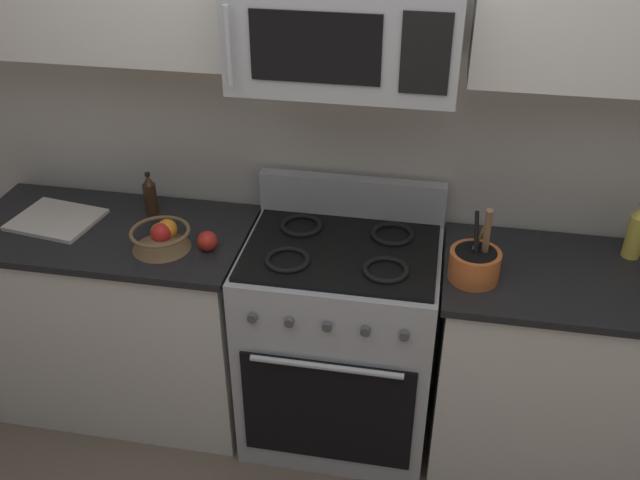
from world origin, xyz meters
TOP-DOWN VIEW (x-y plane):
  - wall_back at (0.00, 0.98)m, footprint 8.00×0.10m
  - counter_left at (-0.96, 0.61)m, footprint 1.14×0.60m
  - range_oven at (-0.00, 0.61)m, footprint 0.76×0.64m
  - counter_right at (0.87, 0.61)m, footprint 0.96×0.60m
  - microwave at (-0.00, 0.64)m, footprint 0.74×0.44m
  - utensil_crock at (0.49, 0.52)m, footprint 0.18×0.18m
  - fruit_basket at (-0.68, 0.51)m, footprint 0.23×0.23m
  - apple_loose at (-0.51, 0.53)m, footprint 0.08×0.08m
  - cutting_board at (-1.19, 0.62)m, footprint 0.37×0.32m
  - bottle_soy at (-0.83, 0.76)m, footprint 0.05×0.05m
  - bottle_oil at (1.08, 0.78)m, footprint 0.07×0.07m

SIDE VIEW (x-z plane):
  - counter_left at x=-0.96m, z-range 0.00..0.91m
  - counter_right at x=0.87m, z-range 0.00..0.91m
  - range_oven at x=0.00m, z-range -0.07..1.02m
  - cutting_board at x=-1.19m, z-range 0.91..0.93m
  - apple_loose at x=-0.51m, z-range 0.91..0.99m
  - fruit_basket at x=-0.68m, z-range 0.91..1.01m
  - utensil_crock at x=0.49m, z-range 0.82..1.13m
  - bottle_soy at x=-0.83m, z-range 0.90..1.09m
  - bottle_oil at x=1.08m, z-range 0.90..1.13m
  - wall_back at x=0.00m, z-range 0.00..2.60m
  - microwave at x=0.00m, z-range 1.57..1.92m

